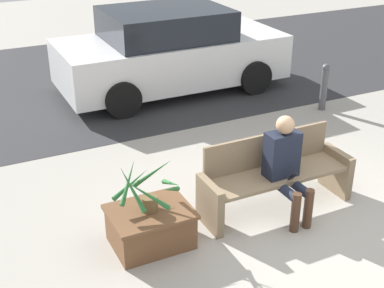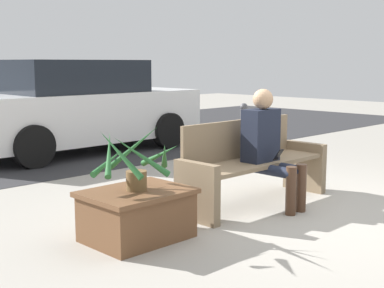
{
  "view_description": "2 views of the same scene",
  "coord_description": "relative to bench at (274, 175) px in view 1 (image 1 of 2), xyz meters",
  "views": [
    {
      "loc": [
        -3.37,
        -3.81,
        3.51
      ],
      "look_at": [
        -1.06,
        0.9,
        0.95
      ],
      "focal_mm": 50.0,
      "sensor_mm": 36.0,
      "label": 1
    },
    {
      "loc": [
        -4.41,
        -2.78,
        1.48
      ],
      "look_at": [
        -0.77,
        0.9,
        0.69
      ],
      "focal_mm": 50.0,
      "sensor_mm": 36.0,
      "label": 2
    }
  ],
  "objects": [
    {
      "name": "bench",
      "position": [
        0.0,
        0.0,
        0.0
      ],
      "size": [
        1.87,
        0.53,
        0.88
      ],
      "color": "#7A664C",
      "rests_on": "ground_plane"
    },
    {
      "name": "planter_box",
      "position": [
        -1.61,
        -0.06,
        -0.19
      ],
      "size": [
        0.87,
        0.67,
        0.42
      ],
      "color": "brown",
      "rests_on": "ground_plane"
    },
    {
      "name": "potted_plant",
      "position": [
        -1.61,
        -0.05,
        0.23
      ],
      "size": [
        0.73,
        0.73,
        0.53
      ],
      "color": "brown",
      "rests_on": "planter_box"
    },
    {
      "name": "person_seated",
      "position": [
        0.01,
        -0.2,
        0.24
      ],
      "size": [
        0.39,
        0.61,
        1.22
      ],
      "color": "black",
      "rests_on": "ground_plane"
    },
    {
      "name": "ground_plane",
      "position": [
        0.07,
        -0.71,
        -0.42
      ],
      "size": [
        30.0,
        30.0,
        0.0
      ],
      "primitive_type": "plane",
      "color": "#9E998E"
    },
    {
      "name": "road_surface",
      "position": [
        0.07,
        5.47,
        -0.42
      ],
      "size": [
        20.0,
        6.0,
        0.01
      ],
      "primitive_type": "cube",
      "color": "#2D2D30",
      "rests_on": "ground_plane"
    },
    {
      "name": "parked_car",
      "position": [
        0.56,
        4.27,
        0.32
      ],
      "size": [
        4.14,
        1.98,
        1.52
      ],
      "color": "silver",
      "rests_on": "ground_plane"
    },
    {
      "name": "bollard_post",
      "position": [
        2.49,
        2.2,
        0.0
      ],
      "size": [
        0.13,
        0.13,
        0.82
      ],
      "color": "#4C4C51",
      "rests_on": "ground_plane"
    }
  ]
}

